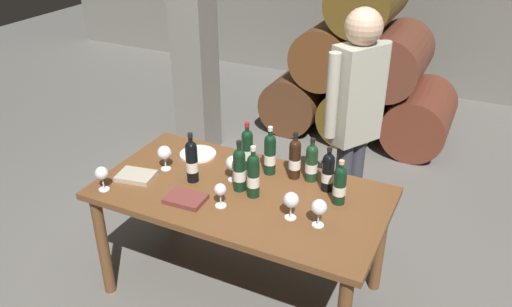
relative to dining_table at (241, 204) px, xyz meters
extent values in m
plane|color=#66635E|center=(0.00, 0.00, -0.67)|extent=(14.00, 14.00, 0.00)
cylinder|color=#53311C|center=(-0.63, 2.60, -0.37)|extent=(0.60, 0.90, 0.60)
cylinder|color=#594014|center=(0.00, 2.60, -0.37)|extent=(0.60, 0.90, 0.60)
cylinder|color=brown|center=(0.63, 2.60, -0.37)|extent=(0.60, 0.90, 0.60)
cylinder|color=brown|center=(-0.32, 2.60, 0.18)|extent=(0.60, 0.90, 0.60)
cylinder|color=brown|center=(0.32, 2.60, 0.18)|extent=(0.60, 0.90, 0.60)
cube|color=slate|center=(-1.30, 1.60, 0.63)|extent=(0.32, 0.32, 2.60)
cube|color=brown|center=(0.00, 0.00, 0.07)|extent=(1.70, 0.90, 0.04)
cylinder|color=brown|center=(-0.77, -0.39, -0.31)|extent=(0.07, 0.07, 0.72)
cylinder|color=brown|center=(-0.77, 0.39, -0.31)|extent=(0.07, 0.07, 0.72)
cylinder|color=brown|center=(0.77, 0.39, -0.31)|extent=(0.07, 0.07, 0.72)
cylinder|color=black|center=(0.55, 0.13, 0.19)|extent=(0.07, 0.07, 0.19)
sphere|color=black|center=(0.55, 0.13, 0.29)|extent=(0.07, 0.07, 0.07)
cylinder|color=black|center=(0.55, 0.13, 0.31)|extent=(0.03, 0.03, 0.06)
cylinder|color=tan|center=(0.55, 0.13, 0.35)|extent=(0.03, 0.03, 0.02)
cylinder|color=silver|center=(0.55, 0.13, 0.18)|extent=(0.07, 0.07, 0.06)
cylinder|color=black|center=(0.45, 0.23, 0.19)|extent=(0.07, 0.07, 0.20)
sphere|color=black|center=(0.45, 0.23, 0.29)|extent=(0.07, 0.07, 0.07)
cylinder|color=black|center=(0.45, 0.23, 0.32)|extent=(0.03, 0.03, 0.06)
cylinder|color=black|center=(0.45, 0.23, 0.36)|extent=(0.03, 0.03, 0.02)
cylinder|color=silver|center=(0.45, 0.23, 0.18)|extent=(0.07, 0.07, 0.06)
cylinder|color=black|center=(-0.31, -0.03, 0.20)|extent=(0.07, 0.07, 0.22)
sphere|color=black|center=(-0.31, -0.03, 0.32)|extent=(0.07, 0.07, 0.07)
cylinder|color=black|center=(-0.31, -0.03, 0.35)|extent=(0.03, 0.03, 0.07)
cylinder|color=black|center=(-0.31, -0.03, 0.40)|extent=(0.03, 0.03, 0.03)
cylinder|color=silver|center=(-0.31, -0.03, 0.19)|extent=(0.07, 0.07, 0.07)
cylinder|color=black|center=(-0.01, 0.01, 0.20)|extent=(0.07, 0.07, 0.22)
sphere|color=black|center=(-0.01, 0.01, 0.32)|extent=(0.07, 0.07, 0.07)
cylinder|color=black|center=(-0.01, 0.01, 0.35)|extent=(0.03, 0.03, 0.07)
cylinder|color=black|center=(-0.01, 0.01, 0.40)|extent=(0.03, 0.03, 0.03)
cylinder|color=silver|center=(-0.01, 0.01, 0.19)|extent=(0.07, 0.07, 0.07)
cylinder|color=black|center=(0.09, -0.02, 0.20)|extent=(0.07, 0.07, 0.22)
sphere|color=black|center=(0.09, -0.02, 0.32)|extent=(0.07, 0.07, 0.07)
cylinder|color=black|center=(0.09, -0.02, 0.35)|extent=(0.03, 0.03, 0.07)
cylinder|color=silver|center=(0.09, -0.02, 0.40)|extent=(0.03, 0.03, 0.03)
cylinder|color=silver|center=(0.09, -0.02, 0.19)|extent=(0.07, 0.07, 0.07)
cylinder|color=black|center=(0.07, 0.26, 0.20)|extent=(0.07, 0.07, 0.22)
sphere|color=black|center=(0.07, 0.26, 0.32)|extent=(0.07, 0.07, 0.07)
cylinder|color=black|center=(0.07, 0.26, 0.35)|extent=(0.03, 0.03, 0.07)
cylinder|color=silver|center=(0.07, 0.26, 0.39)|extent=(0.03, 0.03, 0.03)
cylinder|color=silver|center=(0.07, 0.26, 0.19)|extent=(0.07, 0.07, 0.07)
cylinder|color=black|center=(-0.09, 0.26, 0.20)|extent=(0.07, 0.07, 0.22)
sphere|color=black|center=(-0.09, 0.26, 0.32)|extent=(0.07, 0.07, 0.07)
cylinder|color=black|center=(-0.09, 0.26, 0.34)|extent=(0.03, 0.03, 0.07)
cylinder|color=#B21E23|center=(-0.09, 0.26, 0.39)|extent=(0.03, 0.03, 0.03)
cylinder|color=silver|center=(-0.09, 0.26, 0.19)|extent=(0.07, 0.07, 0.07)
cylinder|color=black|center=(0.22, 0.28, 0.20)|extent=(0.07, 0.07, 0.21)
sphere|color=black|center=(0.22, 0.28, 0.31)|extent=(0.07, 0.07, 0.07)
cylinder|color=black|center=(0.22, 0.28, 0.34)|extent=(0.03, 0.03, 0.07)
cylinder|color=black|center=(0.22, 0.28, 0.38)|extent=(0.03, 0.03, 0.02)
cylinder|color=silver|center=(0.22, 0.28, 0.19)|extent=(0.07, 0.07, 0.06)
cylinder|color=#19381E|center=(0.32, 0.29, 0.19)|extent=(0.07, 0.07, 0.20)
sphere|color=#19381E|center=(0.32, 0.29, 0.29)|extent=(0.07, 0.07, 0.07)
cylinder|color=#19381E|center=(0.32, 0.29, 0.32)|extent=(0.03, 0.03, 0.06)
cylinder|color=black|center=(0.32, 0.29, 0.36)|extent=(0.03, 0.03, 0.02)
cylinder|color=silver|center=(0.32, 0.29, 0.18)|extent=(0.07, 0.07, 0.06)
cylinder|color=white|center=(0.52, -0.13, 0.09)|extent=(0.06, 0.06, 0.00)
cylinder|color=white|center=(0.52, -0.13, 0.13)|extent=(0.01, 0.01, 0.07)
sphere|color=white|center=(0.52, -0.13, 0.21)|extent=(0.08, 0.08, 0.08)
cylinder|color=white|center=(-0.10, 0.09, 0.09)|extent=(0.06, 0.06, 0.00)
cylinder|color=white|center=(-0.10, 0.09, 0.13)|extent=(0.01, 0.01, 0.07)
sphere|color=white|center=(-0.10, 0.09, 0.21)|extent=(0.09, 0.09, 0.09)
cylinder|color=white|center=(0.36, -0.13, 0.09)|extent=(0.06, 0.06, 0.00)
cylinder|color=white|center=(0.36, -0.13, 0.13)|extent=(0.01, 0.01, 0.07)
sphere|color=white|center=(0.36, -0.13, 0.21)|extent=(0.09, 0.09, 0.09)
cylinder|color=white|center=(-0.03, -0.19, 0.09)|extent=(0.06, 0.06, 0.00)
cylinder|color=white|center=(-0.03, -0.19, 0.13)|extent=(0.01, 0.01, 0.07)
sphere|color=white|center=(-0.03, -0.19, 0.20)|extent=(0.07, 0.07, 0.07)
cylinder|color=white|center=(-0.54, 0.02, 0.09)|extent=(0.06, 0.06, 0.00)
cylinder|color=white|center=(-0.54, 0.02, 0.13)|extent=(0.01, 0.01, 0.07)
sphere|color=white|center=(-0.54, 0.02, 0.21)|extent=(0.09, 0.09, 0.09)
cylinder|color=white|center=(-0.73, -0.34, 0.09)|extent=(0.06, 0.06, 0.00)
cylinder|color=white|center=(-0.73, -0.34, 0.13)|extent=(0.01, 0.01, 0.07)
sphere|color=white|center=(-0.73, -0.34, 0.20)|extent=(0.08, 0.08, 0.08)
cube|color=#B2A893|center=(-0.64, -0.15, 0.11)|extent=(0.24, 0.20, 0.03)
cube|color=brown|center=(-0.23, -0.23, 0.11)|extent=(0.23, 0.17, 0.03)
cylinder|color=white|center=(-0.46, 0.26, 0.10)|extent=(0.24, 0.24, 0.01)
cylinder|color=#383842|center=(0.47, 0.80, -0.24)|extent=(0.11, 0.11, 0.85)
cylinder|color=#383842|center=(0.41, 0.70, -0.24)|extent=(0.11, 0.11, 0.85)
cube|color=#B2B29E|center=(0.44, 0.75, 0.51)|extent=(0.32, 0.37, 0.64)
cylinder|color=#B2B29E|center=(0.55, 0.93, 0.54)|extent=(0.08, 0.08, 0.54)
cylinder|color=#B2B29E|center=(0.34, 0.57, 0.54)|extent=(0.08, 0.08, 0.54)
sphere|color=tan|center=(0.44, 0.75, 0.93)|extent=(0.23, 0.23, 0.23)
camera|label=1|loc=(1.19, -2.25, 1.71)|focal=36.02mm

